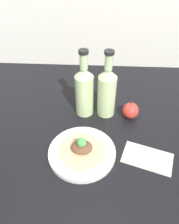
# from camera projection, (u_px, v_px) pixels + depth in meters

# --- Properties ---
(ground_plane) EXTENTS (1.80, 1.10, 0.04)m
(ground_plane) POSITION_uv_depth(u_px,v_px,m) (85.00, 130.00, 0.92)
(ground_plane) COLOR black
(plate) EXTENTS (0.25, 0.25, 0.02)m
(plate) POSITION_uv_depth(u_px,v_px,m) (83.00, 152.00, 0.80)
(plate) COLOR silver
(plate) RESTS_ON ground_plane
(plated_food) EXTENTS (0.17, 0.17, 0.06)m
(plated_food) POSITION_uv_depth(u_px,v_px,m) (83.00, 148.00, 0.78)
(plated_food) COLOR #D6BC7F
(plated_food) RESTS_ON plate
(cider_bottle_left) EXTENTS (0.08, 0.08, 0.30)m
(cider_bottle_left) POSITION_uv_depth(u_px,v_px,m) (84.00, 90.00, 0.91)
(cider_bottle_left) COLOR #B7D18E
(cider_bottle_left) RESTS_ON ground_plane
(cider_bottle_right) EXTENTS (0.08, 0.08, 0.30)m
(cider_bottle_right) POSITION_uv_depth(u_px,v_px,m) (107.00, 91.00, 0.90)
(cider_bottle_right) COLOR #B7D18E
(cider_bottle_right) RESTS_ON ground_plane
(apple) EXTENTS (0.07, 0.07, 0.08)m
(apple) POSITION_uv_depth(u_px,v_px,m) (131.00, 111.00, 0.94)
(apple) COLOR red
(apple) RESTS_ON ground_plane
(napkin) EXTENTS (0.20, 0.15, 0.01)m
(napkin) POSITION_uv_depth(u_px,v_px,m) (147.00, 158.00, 0.79)
(napkin) COLOR beige
(napkin) RESTS_ON ground_plane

